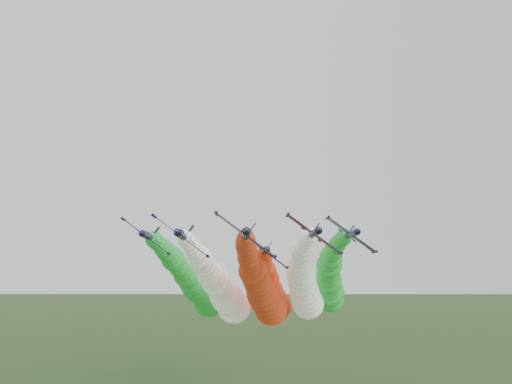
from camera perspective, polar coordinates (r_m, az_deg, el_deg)
jet_lead at (r=120.38m, az=0.76°, el=-11.30°), size 16.45×74.99×21.86m
jet_inner_left at (r=126.27m, az=-3.88°, el=-11.14°), size 16.74×75.28×22.15m
jet_inner_right at (r=129.29m, az=5.55°, el=-10.69°), size 16.51×75.05×21.92m
jet_outer_left at (r=139.52m, az=-6.91°, el=-10.54°), size 16.87×75.41×22.28m
jet_outer_right at (r=138.75m, az=8.43°, el=-10.10°), size 15.96×74.50×21.37m
jet_trail at (r=143.89m, az=1.85°, el=-11.19°), size 15.91×74.45×21.32m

